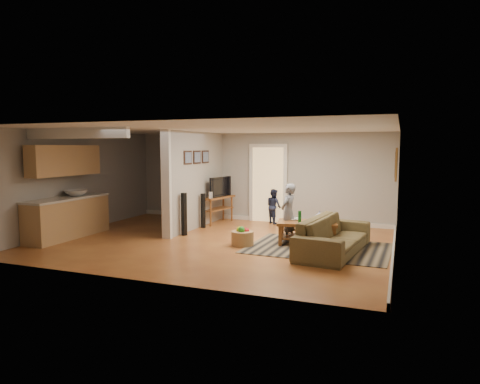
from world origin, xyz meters
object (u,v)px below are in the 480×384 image
at_px(coffee_table, 308,226).
at_px(toy_basket, 242,237).
at_px(sofa, 333,253).
at_px(speaker_left, 184,214).
at_px(speaker_right, 203,211).
at_px(child, 288,241).
at_px(tv_console, 217,199).
at_px(toddler, 274,223).

distance_m(coffee_table, toy_basket, 1.45).
bearing_deg(sofa, speaker_left, 90.39).
height_order(sofa, speaker_left, speaker_left).
bearing_deg(speaker_right, coffee_table, -4.74).
bearing_deg(speaker_right, child, -5.70).
distance_m(tv_console, speaker_right, 0.82).
bearing_deg(coffee_table, child, 168.50).
bearing_deg(sofa, toy_basket, 99.04).
bearing_deg(tv_console, coffee_table, -18.67).
height_order(coffee_table, tv_console, tv_console).
distance_m(sofa, speaker_right, 3.92).
height_order(speaker_left, toy_basket, speaker_left).
distance_m(sofa, toy_basket, 1.93).
distance_m(speaker_left, child, 2.55).
distance_m(sofa, child, 1.31).
xyz_separation_m(coffee_table, toddler, (-1.41, 2.19, -0.39)).
xyz_separation_m(sofa, tv_console, (-3.54, 2.29, 0.68)).
bearing_deg(speaker_right, speaker_left, -77.88).
distance_m(tv_console, toy_basket, 2.88).
bearing_deg(tv_console, speaker_right, -82.86).
distance_m(speaker_right, toddler, 2.07).
relative_size(tv_console, child, 0.96).
xyz_separation_m(speaker_left, toy_basket, (1.68, -0.50, -0.34)).
relative_size(tv_console, toddler, 1.30).
relative_size(sofa, toy_basket, 5.03).
bearing_deg(sofa, toddler, 43.90).
bearing_deg(coffee_table, speaker_right, 163.14).
xyz_separation_m(toy_basket, toddler, (-0.13, 2.85, -0.18)).
bearing_deg(speaker_left, toy_basket, -4.74).
height_order(sofa, child, child).
xyz_separation_m(speaker_right, toddler, (1.54, 1.30, -0.45)).
distance_m(speaker_right, child, 2.66).
relative_size(sofa, tv_console, 1.93).
xyz_separation_m(speaker_right, toy_basket, (1.68, -1.55, -0.28)).
xyz_separation_m(tv_console, toy_basket, (1.61, -2.34, -0.50)).
xyz_separation_m(tv_console, child, (2.43, -1.59, -0.68)).
relative_size(coffee_table, speaker_right, 1.53).
xyz_separation_m(coffee_table, toy_basket, (-1.28, -0.65, -0.21)).
height_order(sofa, speaker_right, speaker_right).
bearing_deg(speaker_right, tv_console, 97.68).
bearing_deg(toddler, tv_console, 59.53).
distance_m(coffee_table, child, 0.61).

